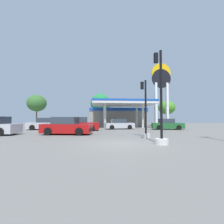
# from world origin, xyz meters

# --- Properties ---
(ground_plane) EXTENTS (90.00, 90.00, 0.00)m
(ground_plane) POSITION_xyz_m (0.00, 0.00, 0.00)
(ground_plane) COLOR slate
(ground_plane) RESTS_ON ground
(gas_station) EXTENTS (11.51, 13.90, 4.44)m
(gas_station) POSITION_xyz_m (2.87, 24.35, 2.20)
(gas_station) COLOR gray
(gas_station) RESTS_ON ground
(station_pole_sign) EXTENTS (3.65, 0.56, 12.02)m
(station_pole_sign) POSITION_xyz_m (10.75, 20.89, 7.55)
(station_pole_sign) COLOR white
(station_pole_sign) RESTS_ON ground
(car_0) EXTENTS (4.14, 2.13, 1.43)m
(car_0) POSITION_xyz_m (1.72, 13.55, 0.65)
(car_0) COLOR black
(car_0) RESTS_ON ground
(car_1) EXTENTS (4.75, 2.39, 1.65)m
(car_1) POSITION_xyz_m (-3.54, 10.90, 0.75)
(car_1) COLOR black
(car_1) RESTS_ON ground
(car_2) EXTENTS (4.29, 2.42, 1.45)m
(car_2) POSITION_xyz_m (8.00, 12.11, 0.66)
(car_2) COLOR black
(car_2) RESTS_ON ground
(car_4) EXTENTS (4.56, 2.45, 1.56)m
(car_4) POSITION_xyz_m (-8.34, 13.44, 0.71)
(car_4) COLOR black
(car_4) RESTS_ON ground
(car_5) EXTENTS (4.70, 2.58, 1.60)m
(car_5) POSITION_xyz_m (-4.13, 6.01, 0.72)
(car_5) COLOR black
(car_5) RESTS_ON ground
(traffic_signal_0) EXTENTS (0.63, 0.67, 4.38)m
(traffic_signal_0) POSITION_xyz_m (2.27, 2.79, 1.47)
(traffic_signal_0) COLOR silver
(traffic_signal_0) RESTS_ON ground
(traffic_signal_2) EXTENTS (0.74, 0.74, 5.32)m
(traffic_signal_2) POSITION_xyz_m (2.19, -0.52, 1.53)
(traffic_signal_2) COLOR silver
(traffic_signal_2) RESTS_ON ground
(tree_0) EXTENTS (4.46, 4.46, 7.17)m
(tree_0) POSITION_xyz_m (-15.80, 31.55, 5.17)
(tree_0) COLOR brown
(tree_0) RESTS_ON ground
(tree_1) EXTENTS (4.68, 4.68, 7.51)m
(tree_1) POSITION_xyz_m (-0.64, 30.47, 5.10)
(tree_1) COLOR brown
(tree_1) RESTS_ON ground
(tree_2) EXTENTS (4.12, 4.12, 5.91)m
(tree_2) POSITION_xyz_m (15.78, 30.32, 4.21)
(tree_2) COLOR brown
(tree_2) RESTS_ON ground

